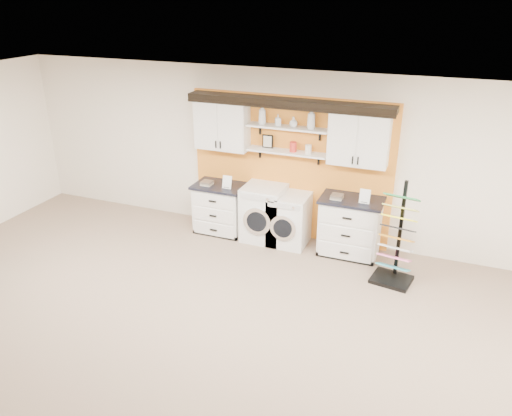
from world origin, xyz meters
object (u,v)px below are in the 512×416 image
at_px(base_cabinet_right, 350,226).
at_px(washer, 264,213).
at_px(base_cabinet_left, 221,208).
at_px(dryer, 289,219).
at_px(sample_rack, 395,251).

xyz_separation_m(base_cabinet_right, washer, (-1.45, -0.00, -0.00)).
xyz_separation_m(base_cabinet_left, washer, (0.81, -0.00, 0.04)).
relative_size(base_cabinet_right, washer, 1.03).
bearing_deg(dryer, base_cabinet_left, 179.84).
relative_size(base_cabinet_left, base_cabinet_right, 0.91).
bearing_deg(base_cabinet_right, sample_rack, -37.39).
bearing_deg(base_cabinet_left, washer, -0.24).
distance_m(base_cabinet_left, sample_rack, 3.09).
xyz_separation_m(base_cabinet_left, sample_rack, (3.03, -0.59, 0.06)).
relative_size(base_cabinet_left, sample_rack, 0.58).
xyz_separation_m(base_cabinet_left, dryer, (1.25, -0.00, -0.00)).
bearing_deg(washer, base_cabinet_left, 179.76).
bearing_deg(dryer, base_cabinet_right, 0.19).
height_order(washer, sample_rack, sample_rack).
bearing_deg(washer, base_cabinet_right, 0.13).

